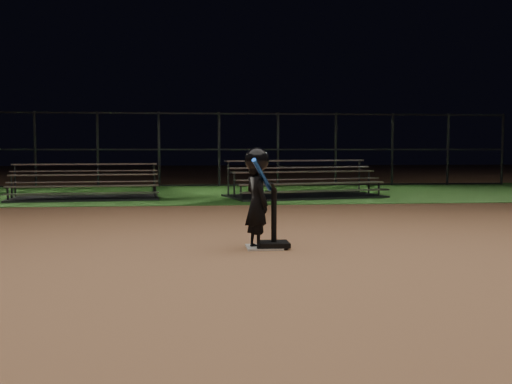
% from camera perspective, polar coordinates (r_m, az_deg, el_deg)
% --- Properties ---
extents(ground, '(80.00, 80.00, 0.00)m').
position_cam_1_polar(ground, '(7.88, 0.76, -5.23)').
color(ground, '#B17850').
rests_on(ground, ground).
extents(grass_strip, '(60.00, 8.00, 0.01)m').
position_cam_1_polar(grass_strip, '(17.79, -3.00, -0.06)').
color(grass_strip, '#25571C').
rests_on(grass_strip, ground).
extents(home_plate, '(0.45, 0.45, 0.02)m').
position_cam_1_polar(home_plate, '(7.88, 0.76, -5.14)').
color(home_plate, beige).
rests_on(home_plate, ground).
extents(batting_tee, '(0.38, 0.38, 0.75)m').
position_cam_1_polar(batting_tee, '(7.85, 1.67, -4.09)').
color(batting_tee, black).
rests_on(batting_tee, home_plate).
extents(child_batter, '(0.48, 0.67, 1.28)m').
position_cam_1_polar(child_batter, '(7.72, 0.08, -0.32)').
color(child_batter, black).
rests_on(child_batter, ground).
extents(bleacher_left, '(3.79, 2.12, 0.89)m').
position_cam_1_polar(bleacher_left, '(16.07, -15.59, 0.00)').
color(bleacher_left, '#A7A7AC').
rests_on(bleacher_left, ground).
extents(bleacher_right, '(4.30, 2.76, 0.97)m').
position_cam_1_polar(bleacher_right, '(16.10, 4.52, 0.20)').
color(bleacher_right, '#A5A5A9').
rests_on(bleacher_right, ground).
extents(backstop_fence, '(20.08, 0.08, 2.50)m').
position_cam_1_polar(backstop_fence, '(20.74, -3.44, 3.96)').
color(backstop_fence, '#38383D').
rests_on(backstop_fence, ground).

